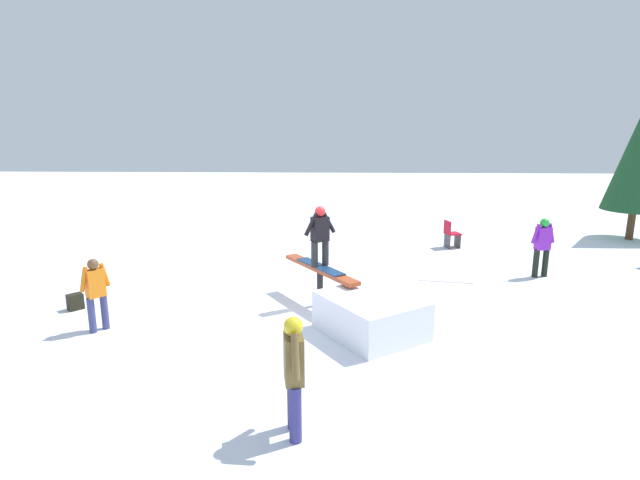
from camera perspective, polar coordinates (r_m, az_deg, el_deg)
ground_plane at (r=10.99m, az=-0.00°, el=-7.47°), size 60.00×60.00×0.00m
rail_feature at (r=10.76m, az=-0.00°, el=-3.80°), size 2.28×1.68×0.87m
snow_kicker_ramp at (r=9.51m, az=5.84°, el=-8.57°), size 2.33×2.25×0.73m
main_rider_on_rail at (r=10.55m, az=-0.00°, el=0.26°), size 1.44×1.10×1.33m
bystander_brown at (r=6.40m, az=-3.01°, el=-14.62°), size 0.73×0.29×1.60m
bystander_orange at (r=10.35m, az=-24.25°, el=-5.32°), size 0.50×0.44×1.42m
bystander_purple at (r=13.96m, az=24.08°, el=-0.45°), size 0.30×0.67×1.54m
loose_snowboard_white at (r=13.03m, az=14.13°, el=-4.49°), size 0.49×1.37×0.02m
folding_chair at (r=16.40m, az=14.76°, el=0.56°), size 0.53×0.53×0.88m
backpack_on_snow at (r=11.92m, az=-26.18°, el=-6.35°), size 0.37×0.37×0.34m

